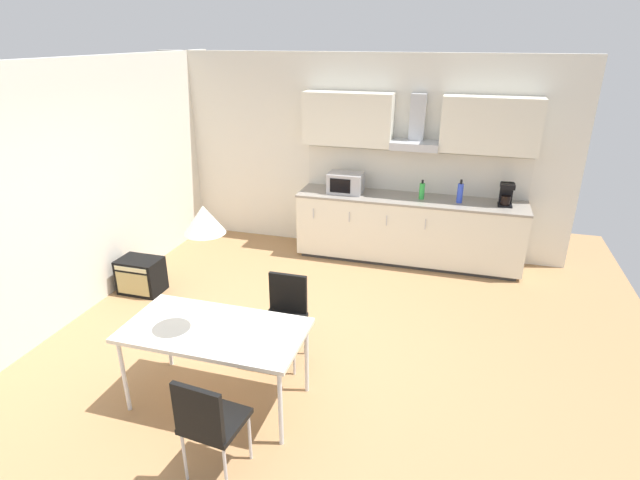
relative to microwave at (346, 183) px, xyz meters
name	(u,v)px	position (x,y,z in m)	size (l,w,h in m)	color
ground_plane	(288,350)	(0.02, -2.57, -1.08)	(7.58, 8.68, 0.02)	#9E754C
wall_back	(354,154)	(0.02, 0.38, 0.32)	(6.07, 0.10, 2.79)	silver
wall_left	(55,199)	(-2.55, -2.57, 0.32)	(0.10, 6.94, 2.79)	silver
kitchen_counter	(408,229)	(0.91, 0.00, -0.60)	(3.11, 0.67, 0.93)	#333333
backsplash_tile	(414,172)	(0.91, 0.31, 0.14)	(3.09, 0.02, 0.57)	silver
upper_wall_cabinets	(417,123)	(0.91, 0.16, 0.85)	(3.09, 0.40, 0.71)	silver
microwave	(346,183)	(0.00, 0.00, 0.00)	(0.48, 0.35, 0.28)	#ADADB2
coffee_maker	(506,194)	(2.14, 0.03, 0.01)	(0.18, 0.19, 0.30)	black
bottle_blue	(460,193)	(1.56, -0.02, -0.01)	(0.08, 0.08, 0.31)	blue
bottle_green	(422,191)	(1.06, 0.00, -0.03)	(0.07, 0.07, 0.27)	green
dining_table	(215,333)	(-0.29, -3.45, -0.38)	(1.52, 0.78, 0.74)	silver
chair_near_right	(208,419)	(0.04, -4.23, -0.54)	(0.44, 0.44, 0.87)	black
chair_far_right	(285,310)	(0.05, -2.68, -0.54)	(0.40, 0.40, 0.87)	black
guitar_amp	(141,275)	(-2.15, -1.89, -0.85)	(0.52, 0.37, 0.44)	black
pendant_lamp	(204,219)	(-0.29, -3.45, 0.63)	(0.32, 0.32, 0.22)	silver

